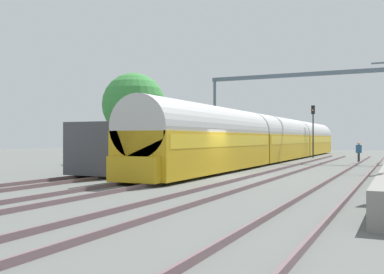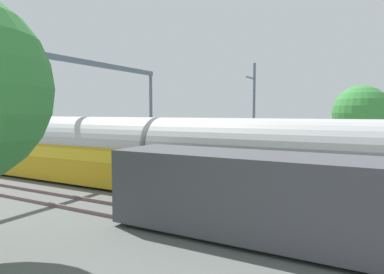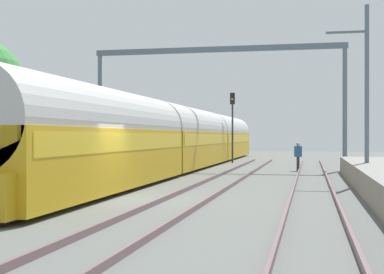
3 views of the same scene
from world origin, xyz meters
TOP-DOWN VIEW (x-y plane):
  - ground at (0.00, 0.00)m, footprint 120.00×120.00m
  - track_far_west at (-5.97, 0.00)m, footprint 1.52×60.00m
  - track_west at (-1.99, 0.00)m, footprint 1.51×60.00m
  - track_east at (1.99, 0.00)m, footprint 1.51×60.00m
  - track_far_east at (5.97, 0.00)m, footprint 1.52×60.00m
  - platform at (9.79, 2.00)m, footprint 4.40×28.00m
  - passenger_train at (-1.99, 18.48)m, footprint 2.93×49.20m
  - freight_car at (-5.97, 2.28)m, footprint 2.80×13.00m
  - person_crossing at (5.17, 16.67)m, footprint 0.47×0.40m
  - railway_signal_far at (-0.07, 25.95)m, footprint 0.36×0.30m
  - catenary_gantry at (0.00, 17.94)m, footprint 16.34×0.28m
  - catenary_pole_east_mid at (8.32, 8.54)m, footprint 1.90×0.20m
  - tree_east_background at (14.32, 1.36)m, footprint 4.55×4.55m

SIDE VIEW (x-z plane):
  - ground at x=0.00m, z-range 0.00..0.00m
  - track_far_west at x=-5.97m, z-range 0.00..0.16m
  - track_west at x=-1.99m, z-range 0.00..0.16m
  - track_east at x=1.99m, z-range 0.00..0.16m
  - track_far_east at x=5.97m, z-range 0.00..0.16m
  - platform at x=9.79m, z-range 0.00..0.90m
  - person_crossing at x=5.17m, z-range 0.16..1.89m
  - freight_car at x=-5.97m, z-range 0.12..2.82m
  - passenger_train at x=-1.99m, z-range 0.06..3.88m
  - railway_signal_far at x=-0.07m, z-range 0.74..6.23m
  - catenary_pole_east_mid at x=8.32m, z-range 0.15..8.15m
  - tree_east_background at x=14.32m, z-range 0.95..7.42m
  - catenary_gantry at x=0.00m, z-range 1.96..9.82m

